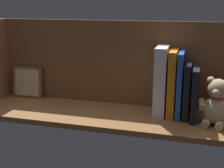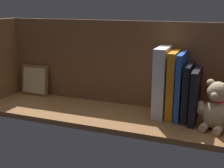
# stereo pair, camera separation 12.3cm
# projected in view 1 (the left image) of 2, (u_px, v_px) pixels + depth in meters

# --- Properties ---
(ground_plane) EXTENTS (1.17, 0.31, 0.02)m
(ground_plane) POSITION_uv_depth(u_px,v_px,m) (112.00, 115.00, 1.27)
(ground_plane) COLOR brown
(shelf_back_panel) EXTENTS (1.17, 0.02, 0.37)m
(shelf_back_panel) POSITION_uv_depth(u_px,v_px,m) (120.00, 63.00, 1.34)
(shelf_back_panel) COLOR brown
(shelf_back_panel) RESTS_ON ground_plane
(teddy_bear) EXTENTS (0.14, 0.13, 0.18)m
(teddy_bear) POSITION_uv_depth(u_px,v_px,m) (217.00, 104.00, 1.13)
(teddy_bear) COLOR #D1B284
(teddy_bear) RESTS_ON ground_plane
(book_2) EXTENTS (0.02, 0.17, 0.20)m
(book_2) POSITION_uv_depth(u_px,v_px,m) (195.00, 93.00, 1.19)
(book_2) COLOR black
(book_2) RESTS_ON ground_plane
(book_3) EXTENTS (0.02, 0.15, 0.22)m
(book_3) POSITION_uv_depth(u_px,v_px,m) (187.00, 90.00, 1.21)
(book_3) COLOR black
(book_3) RESTS_ON ground_plane
(book_4) EXTENTS (0.02, 0.15, 0.26)m
(book_4) POSITION_uv_depth(u_px,v_px,m) (180.00, 84.00, 1.21)
(book_4) COLOR blue
(book_4) RESTS_ON ground_plane
(book_5) EXTENTS (0.03, 0.13, 0.26)m
(book_5) POSITION_uv_depth(u_px,v_px,m) (172.00, 83.00, 1.22)
(book_5) COLOR orange
(book_5) RESTS_ON ground_plane
(dictionary_thick_white) EXTENTS (0.05, 0.14, 0.28)m
(dictionary_thick_white) POSITION_uv_depth(u_px,v_px,m) (161.00, 81.00, 1.23)
(dictionary_thick_white) COLOR white
(dictionary_thick_white) RESTS_ON ground_plane
(picture_frame_leaning) EXTENTS (0.15, 0.03, 0.15)m
(picture_frame_leaning) POSITION_uv_depth(u_px,v_px,m) (28.00, 82.00, 1.46)
(picture_frame_leaning) COLOR brown
(picture_frame_leaning) RESTS_ON ground_plane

